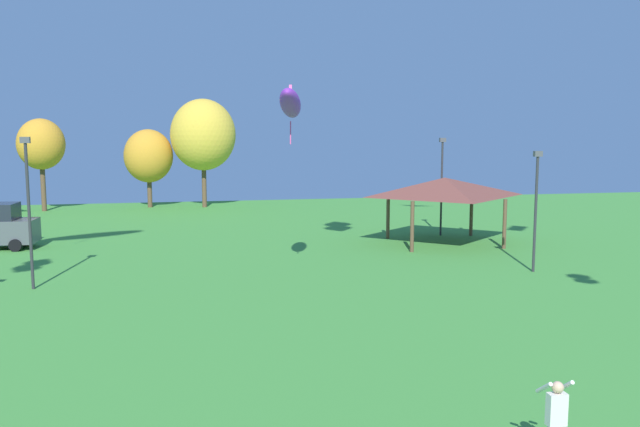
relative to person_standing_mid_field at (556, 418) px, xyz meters
name	(u,v)px	position (x,y,z in m)	size (l,w,h in m)	color
person_standing_mid_field	(556,418)	(0.00, 0.00, 0.00)	(0.52, 0.50, 1.74)	navy
kite_flying_3	(290,104)	(-2.63, 15.71, 6.28)	(1.59, 3.83, 2.37)	purple
park_pavilion	(445,187)	(6.96, 23.50, 2.10)	(6.53, 5.48, 3.60)	brown
light_post_0	(29,204)	(-12.76, 16.75, 2.40)	(0.36, 0.20, 5.97)	#2D2D33
light_post_1	(536,203)	(8.18, 15.89, 2.06)	(0.36, 0.20, 5.31)	#2D2D33
light_post_2	(442,180)	(7.78, 26.06, 2.26)	(0.36, 0.20, 5.68)	#2D2D33
treeline_tree_2	(41,145)	(-17.33, 42.50, 4.00)	(3.44, 3.44, 6.91)	brown
treeline_tree_3	(149,156)	(-9.65, 43.43, 3.03)	(3.77, 3.77, 6.10)	brown
treeline_tree_4	(203,135)	(-5.44, 42.68, 4.68)	(5.04, 5.04, 8.44)	brown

